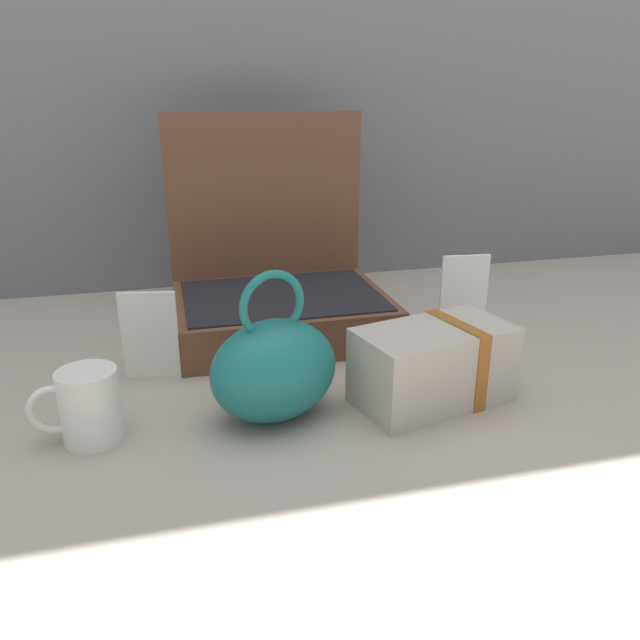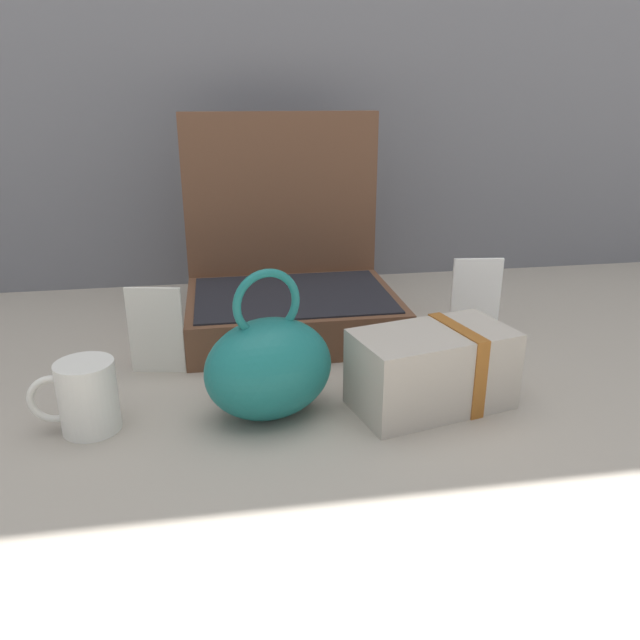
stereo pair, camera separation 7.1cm
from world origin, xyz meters
name	(u,v)px [view 1 (the left image)]	position (x,y,z in m)	size (l,w,h in m)	color
ground_plane	(325,380)	(0.00, 0.00, 0.00)	(6.00, 6.00, 0.00)	#9E9384
open_suitcase	(277,283)	(-0.03, 0.25, 0.08)	(0.38, 0.31, 0.38)	brown
teal_pouch_handbag	(274,369)	(-0.10, -0.09, 0.07)	(0.21, 0.18, 0.21)	#196B66
cream_toiletry_bag	(435,365)	(0.13, -0.10, 0.06)	(0.24, 0.16, 0.12)	#B2A899
coffee_mug	(88,406)	(-0.33, -0.09, 0.05)	(0.11, 0.08, 0.10)	silver
info_card_left	(463,297)	(0.28, 0.11, 0.08)	(0.09, 0.01, 0.15)	white
poster_card_right	(150,336)	(-0.26, 0.08, 0.07)	(0.09, 0.01, 0.14)	silver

